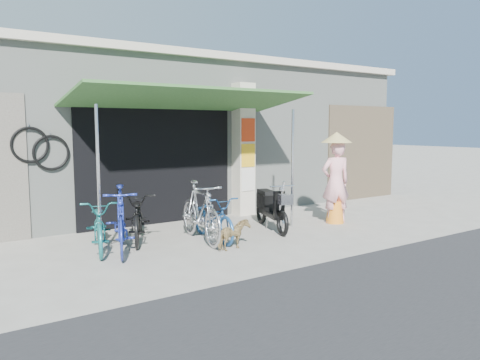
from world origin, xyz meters
TOP-DOWN VIEW (x-y plane):
  - ground at (0.00, 0.00)m, footprint 80.00×80.00m
  - bicycle_shop at (-0.00, 5.09)m, footprint 12.30×5.30m
  - shop_pillar at (0.85, 2.45)m, footprint 0.42×0.44m
  - awning at (-0.90, 1.63)m, footprint 4.60×1.88m
  - neighbour_right at (5.00, 2.59)m, footprint 2.60×0.06m
  - bike_teal at (-2.91, 1.06)m, footprint 1.00×1.76m
  - bike_blue at (-2.66, 0.77)m, footprint 1.06×1.85m
  - bike_black at (-2.14, 1.32)m, footprint 1.23×1.81m
  - bike_silver at (-1.25, 0.70)m, footprint 0.73×1.84m
  - bike_navy at (-1.00, 0.67)m, footprint 0.65×1.58m
  - street_dog at (-1.07, -0.10)m, footprint 0.62×0.38m
  - moped at (0.40, 0.81)m, footprint 0.68×1.63m
  - nun at (1.91, 0.54)m, footprint 0.73×0.64m

SIDE VIEW (x-z plane):
  - ground at x=0.00m, z-range 0.00..0.00m
  - street_dog at x=-1.07m, z-range 0.00..0.49m
  - bike_navy at x=-1.00m, z-range 0.00..0.81m
  - moped at x=0.40m, z-range -0.04..0.90m
  - bike_teal at x=-2.91m, z-range 0.00..0.87m
  - bike_black at x=-2.14m, z-range 0.00..0.90m
  - bike_blue at x=-2.66m, z-range 0.00..1.07m
  - bike_silver at x=-1.25m, z-range 0.00..1.07m
  - nun at x=1.91m, z-range -0.02..1.89m
  - neighbour_right at x=5.00m, z-range 0.00..2.60m
  - shop_pillar at x=0.85m, z-range 0.00..3.00m
  - bicycle_shop at x=0.00m, z-range 0.00..3.66m
  - awning at x=-0.90m, z-range 1.15..3.88m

